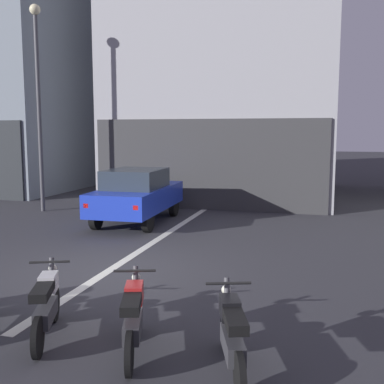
% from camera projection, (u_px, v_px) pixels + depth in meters
% --- Properties ---
extents(ground_plane, '(120.00, 120.00, 0.00)m').
position_uv_depth(ground_plane, '(106.00, 273.00, 9.22)').
color(ground_plane, '#333338').
extents(lane_centre_line, '(0.20, 18.00, 0.01)m').
position_uv_depth(lane_centre_line, '(190.00, 219.00, 14.94)').
color(lane_centre_line, silver).
rests_on(lane_centre_line, ground).
extents(car_blue_crossing_near, '(1.91, 4.16, 1.64)m').
position_uv_depth(car_blue_crossing_near, '(137.00, 194.00, 14.21)').
color(car_blue_crossing_near, black).
rests_on(car_blue_crossing_near, ground).
extents(street_lamp, '(0.36, 0.36, 6.96)m').
position_uv_depth(street_lamp, '(38.00, 88.00, 15.85)').
color(street_lamp, '#47474C').
rests_on(street_lamp, ground).
extents(motorcycle_white_row_left_mid, '(0.74, 1.57, 0.98)m').
position_uv_depth(motorcycle_white_row_left_mid, '(46.00, 305.00, 6.28)').
color(motorcycle_white_row_left_mid, black).
rests_on(motorcycle_white_row_left_mid, ground).
extents(motorcycle_red_row_centre, '(0.67, 1.61, 0.98)m').
position_uv_depth(motorcycle_red_row_centre, '(133.00, 317.00, 5.87)').
color(motorcycle_red_row_centre, black).
rests_on(motorcycle_red_row_centre, ground).
extents(motorcycle_black_row_right_mid, '(0.69, 1.60, 0.98)m').
position_uv_depth(motorcycle_black_row_right_mid, '(232.00, 334.00, 5.36)').
color(motorcycle_black_row_right_mid, black).
rests_on(motorcycle_black_row_right_mid, ground).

